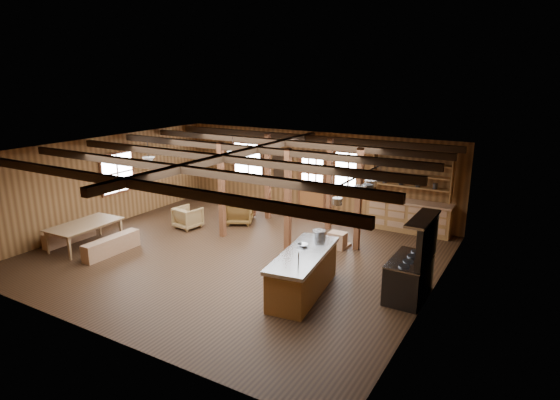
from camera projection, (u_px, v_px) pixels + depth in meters
The scene contains 22 objects.
room at pixel (235, 204), 12.08m from camera, with size 10.04×9.04×2.84m.
ceiling_joists at pixel (238, 154), 11.89m from camera, with size 9.80×8.82×0.18m.
timber_posts at pixel (292, 190), 13.55m from camera, with size 3.95×2.35×2.80m.
back_door at pixel (312, 188), 15.91m from camera, with size 1.02×0.08×2.15m.
window_back_left at pixel (249, 160), 17.00m from camera, with size 1.32×0.06×1.32m.
window_back_right at pixel (349, 171), 15.10m from camera, with size 1.02×0.06×1.32m.
window_left at pixel (117, 173), 14.86m from camera, with size 0.14×1.24×1.32m.
notice_boards at pixel (274, 162), 16.45m from camera, with size 1.08×0.03×0.90m.
back_counter at pixel (409, 212), 14.12m from camera, with size 2.55×0.60×2.45m.
pendant_lamps at pixel (192, 158), 13.78m from camera, with size 1.86×2.36×0.66m.
pot_rack at pixel (365, 185), 10.42m from camera, with size 0.36×3.00×0.46m.
kitchen_island at pixel (303, 273), 10.17m from camera, with size 1.21×2.60×1.20m.
step_stool at pixel (337, 240), 12.85m from camera, with size 0.52×0.37×0.46m, color brown.
commercial_range at pixel (412, 271), 9.94m from camera, with size 0.78×1.48×1.83m.
dining_table at pixel (87, 235), 12.91m from camera, with size 1.92×1.07×0.67m, color olive.
bench_wall at pixel (70, 235), 13.31m from camera, with size 0.29×1.54×0.42m, color brown.
bench_aisle at pixel (112, 246), 12.45m from camera, with size 0.32×1.69×0.47m, color brown.
armchair_a at pixel (239, 212), 14.96m from camera, with size 0.82×0.84×0.77m, color brown.
armchair_b at pixel (242, 209), 15.46m from camera, with size 0.68×0.70×0.63m, color brown.
armchair_c at pixel (188, 217), 14.52m from camera, with size 0.71×0.73×0.67m, color olive.
counter_pot at pixel (319, 234), 10.91m from camera, with size 0.32×0.32×0.19m, color #AFB2B7.
bowl at pixel (302, 245), 10.42m from camera, with size 0.24×0.24×0.06m, color silver.
Camera 1 is at (6.88, -9.43, 4.69)m, focal length 30.00 mm.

